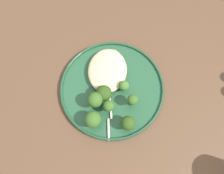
{
  "coord_description": "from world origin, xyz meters",
  "views": [
    {
      "loc": [
        -0.21,
        0.01,
        1.39
      ],
      "look_at": [
        0.02,
        0.03,
        0.76
      ],
      "focal_mm": 38.86,
      "sensor_mm": 36.0,
      "label": 1
    }
  ],
  "objects_px": {
    "dinner_plate": "(112,88)",
    "broccoli_floret_near_rim": "(93,119)",
    "seared_scallop_tiny_bay": "(110,73)",
    "broccoli_floret_small_sprig": "(133,100)",
    "broccoli_floret_rear_charred": "(95,100)",
    "broccoli_floret_tall_stalk": "(128,123)",
    "seared_scallop_front_small": "(98,66)",
    "broccoli_floret_front_edge": "(104,93)",
    "seared_scallop_center_golden": "(121,78)",
    "seared_scallop_left_edge": "(108,62)",
    "seared_scallop_rear_pale": "(113,56)",
    "broccoli_floret_right_tilted": "(109,106)",
    "broccoli_floret_beside_noodles": "(123,86)",
    "seared_scallop_large_seared": "(97,78)"
  },
  "relations": [
    {
      "from": "dinner_plate",
      "to": "broccoli_floret_near_rim",
      "type": "relative_size",
      "value": 5.1
    },
    {
      "from": "seared_scallop_tiny_bay",
      "to": "broccoli_floret_near_rim",
      "type": "bearing_deg",
      "value": 168.27
    },
    {
      "from": "broccoli_floret_small_sprig",
      "to": "broccoli_floret_near_rim",
      "type": "bearing_deg",
      "value": 121.51
    },
    {
      "from": "broccoli_floret_rear_charred",
      "to": "broccoli_floret_tall_stalk",
      "type": "bearing_deg",
      "value": -119.74
    },
    {
      "from": "broccoli_floret_small_sprig",
      "to": "dinner_plate",
      "type": "bearing_deg",
      "value": 54.97
    },
    {
      "from": "seared_scallop_front_small",
      "to": "broccoli_floret_front_edge",
      "type": "bearing_deg",
      "value": -164.05
    },
    {
      "from": "seared_scallop_center_golden",
      "to": "broccoli_floret_tall_stalk",
      "type": "bearing_deg",
      "value": -168.83
    },
    {
      "from": "seared_scallop_front_small",
      "to": "broccoli_floret_rear_charred",
      "type": "relative_size",
      "value": 0.55
    },
    {
      "from": "seared_scallop_left_edge",
      "to": "broccoli_floret_rear_charred",
      "type": "xyz_separation_m",
      "value": [
        -0.12,
        0.02,
        0.03
      ]
    },
    {
      "from": "seared_scallop_tiny_bay",
      "to": "seared_scallop_rear_pale",
      "type": "xyz_separation_m",
      "value": [
        0.05,
        -0.01,
        0.0
      ]
    },
    {
      "from": "broccoli_floret_rear_charred",
      "to": "broccoli_floret_right_tilted",
      "type": "distance_m",
      "value": 0.04
    },
    {
      "from": "broccoli_floret_right_tilted",
      "to": "broccoli_floret_front_edge",
      "type": "distance_m",
      "value": 0.04
    },
    {
      "from": "dinner_plate",
      "to": "broccoli_floret_near_rim",
      "type": "height_order",
      "value": "broccoli_floret_near_rim"
    },
    {
      "from": "broccoli_floret_near_rim",
      "to": "broccoli_floret_tall_stalk",
      "type": "xyz_separation_m",
      "value": [
        -0.0,
        -0.09,
        -0.0
      ]
    },
    {
      "from": "broccoli_floret_rear_charred",
      "to": "seared_scallop_tiny_bay",
      "type": "bearing_deg",
      "value": -17.69
    },
    {
      "from": "broccoli_floret_beside_noodles",
      "to": "broccoli_floret_tall_stalk",
      "type": "relative_size",
      "value": 0.79
    },
    {
      "from": "seared_scallop_center_golden",
      "to": "seared_scallop_large_seared",
      "type": "bearing_deg",
      "value": 95.9
    },
    {
      "from": "seared_scallop_tiny_bay",
      "to": "broccoli_floret_near_rim",
      "type": "relative_size",
      "value": 0.42
    },
    {
      "from": "seared_scallop_center_golden",
      "to": "seared_scallop_large_seared",
      "type": "height_order",
      "value": "seared_scallop_center_golden"
    },
    {
      "from": "seared_scallop_front_small",
      "to": "broccoli_floret_small_sprig",
      "type": "bearing_deg",
      "value": -134.34
    },
    {
      "from": "seared_scallop_left_edge",
      "to": "broccoli_floret_front_edge",
      "type": "xyz_separation_m",
      "value": [
        -0.1,
        0.0,
        0.02
      ]
    },
    {
      "from": "seared_scallop_rear_pale",
      "to": "broccoli_floret_front_edge",
      "type": "bearing_deg",
      "value": 173.14
    },
    {
      "from": "broccoli_floret_right_tilted",
      "to": "seared_scallop_center_golden",
      "type": "bearing_deg",
      "value": -16.29
    },
    {
      "from": "seared_scallop_tiny_bay",
      "to": "seared_scallop_center_golden",
      "type": "height_order",
      "value": "seared_scallop_tiny_bay"
    },
    {
      "from": "seared_scallop_center_golden",
      "to": "seared_scallop_left_edge",
      "type": "bearing_deg",
      "value": 42.52
    },
    {
      "from": "seared_scallop_tiny_bay",
      "to": "seared_scallop_front_small",
      "type": "distance_m",
      "value": 0.04
    },
    {
      "from": "seared_scallop_center_golden",
      "to": "seared_scallop_front_small",
      "type": "bearing_deg",
      "value": 66.4
    },
    {
      "from": "seared_scallop_front_small",
      "to": "broccoli_floret_rear_charred",
      "type": "height_order",
      "value": "broccoli_floret_rear_charred"
    },
    {
      "from": "seared_scallop_rear_pale",
      "to": "seared_scallop_left_edge",
      "type": "height_order",
      "value": "seared_scallop_rear_pale"
    },
    {
      "from": "broccoli_floret_rear_charred",
      "to": "broccoli_floret_near_rim",
      "type": "xyz_separation_m",
      "value": [
        -0.05,
        0.0,
        -0.0
      ]
    },
    {
      "from": "seared_scallop_large_seared",
      "to": "broccoli_floret_near_rim",
      "type": "bearing_deg",
      "value": -177.27
    },
    {
      "from": "broccoli_floret_near_rim",
      "to": "broccoli_floret_tall_stalk",
      "type": "bearing_deg",
      "value": -90.85
    },
    {
      "from": "seared_scallop_tiny_bay",
      "to": "seared_scallop_front_small",
      "type": "height_order",
      "value": "seared_scallop_tiny_bay"
    },
    {
      "from": "seared_scallop_front_small",
      "to": "broccoli_floret_near_rim",
      "type": "relative_size",
      "value": 0.6
    },
    {
      "from": "broccoli_floret_rear_charred",
      "to": "broccoli_floret_beside_noodles",
      "type": "distance_m",
      "value": 0.09
    },
    {
      "from": "seared_scallop_center_golden",
      "to": "broccoli_floret_rear_charred",
      "type": "distance_m",
      "value": 0.11
    },
    {
      "from": "dinner_plate",
      "to": "seared_scallop_rear_pale",
      "type": "bearing_deg",
      "value": 3.04
    },
    {
      "from": "broccoli_floret_rear_charred",
      "to": "broccoli_floret_tall_stalk",
      "type": "height_order",
      "value": "broccoli_floret_rear_charred"
    },
    {
      "from": "broccoli_floret_right_tilted",
      "to": "broccoli_floret_tall_stalk",
      "type": "distance_m",
      "value": 0.07
    },
    {
      "from": "seared_scallop_tiny_bay",
      "to": "seared_scallop_left_edge",
      "type": "height_order",
      "value": "seared_scallop_tiny_bay"
    },
    {
      "from": "seared_scallop_left_edge",
      "to": "broccoli_floret_small_sprig",
      "type": "distance_m",
      "value": 0.14
    },
    {
      "from": "seared_scallop_front_small",
      "to": "seared_scallop_rear_pale",
      "type": "bearing_deg",
      "value": -47.87
    },
    {
      "from": "dinner_plate",
      "to": "seared_scallop_tiny_bay",
      "type": "bearing_deg",
      "value": 14.13
    },
    {
      "from": "dinner_plate",
      "to": "seared_scallop_center_golden",
      "type": "xyz_separation_m",
      "value": [
        0.03,
        -0.02,
        0.01
      ]
    },
    {
      "from": "dinner_plate",
      "to": "broccoli_floret_beside_noodles",
      "type": "bearing_deg",
      "value": -88.29
    },
    {
      "from": "seared_scallop_rear_pale",
      "to": "broccoli_floret_front_edge",
      "type": "xyz_separation_m",
      "value": [
        -0.12,
        0.01,
        0.02
      ]
    },
    {
      "from": "seared_scallop_left_edge",
      "to": "seared_scallop_tiny_bay",
      "type": "bearing_deg",
      "value": -168.38
    },
    {
      "from": "broccoli_floret_tall_stalk",
      "to": "seared_scallop_center_golden",
      "type": "bearing_deg",
      "value": 11.17
    },
    {
      "from": "seared_scallop_rear_pale",
      "to": "dinner_plate",
      "type": "bearing_deg",
      "value": -176.96
    },
    {
      "from": "dinner_plate",
      "to": "broccoli_floret_rear_charred",
      "type": "xyz_separation_m",
      "value": [
        -0.05,
        0.04,
        0.04
      ]
    }
  ]
}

